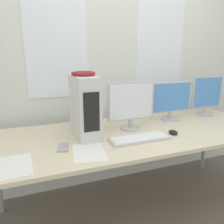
{
  "coord_description": "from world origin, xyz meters",
  "views": [
    {
      "loc": [
        -0.81,
        -1.1,
        1.39
      ],
      "look_at": [
        -0.22,
        0.47,
        0.95
      ],
      "focal_mm": 35.0,
      "sensor_mm": 36.0,
      "label": 1
    }
  ],
  "objects": [
    {
      "name": "mouse",
      "position": [
        0.25,
        0.3,
        0.78
      ],
      "size": [
        0.06,
        0.08,
        0.03
      ],
      "color": "black",
      "rests_on": "desk"
    },
    {
      "name": "paper_sheet_front",
      "position": [
        -0.95,
        0.18,
        0.76
      ],
      "size": [
        0.22,
        0.3,
        0.0
      ],
      "rotation": [
        0.0,
        0.0,
        0.04
      ],
      "color": "white",
      "rests_on": "desk"
    },
    {
      "name": "wall_back",
      "position": [
        0.0,
        1.07,
        1.35
      ],
      "size": [
        8.0,
        0.07,
        2.7
      ],
      "color": "silver",
      "rests_on": "ground_plane"
    },
    {
      "name": "pc_tower",
      "position": [
        -0.42,
        0.55,
        1.0
      ],
      "size": [
        0.17,
        0.43,
        0.48
      ],
      "color": "silver",
      "rests_on": "desk"
    },
    {
      "name": "monitor_right_near",
      "position": [
        0.47,
        0.66,
        0.97
      ],
      "size": [
        0.43,
        0.18,
        0.38
      ],
      "color": "#B7B7BC",
      "rests_on": "desk"
    },
    {
      "name": "monitor_main",
      "position": [
        -0.02,
        0.55,
        0.98
      ],
      "size": [
        0.42,
        0.18,
        0.41
      ],
      "color": "#B7B7BC",
      "rests_on": "desk"
    },
    {
      "name": "cell_phone",
      "position": [
        -0.63,
        0.34,
        0.77
      ],
      "size": [
        0.1,
        0.16,
        0.01
      ],
      "rotation": [
        0.0,
        0.0,
        -0.22
      ],
      "color": "#99999E",
      "rests_on": "desk"
    },
    {
      "name": "paper_sheet_left",
      "position": [
        -0.48,
        0.21,
        0.76
      ],
      "size": [
        0.25,
        0.32,
        0.0
      ],
      "rotation": [
        0.0,
        0.0,
        -0.14
      ],
      "color": "white",
      "rests_on": "desk"
    },
    {
      "name": "keyboard",
      "position": [
        -0.06,
        0.29,
        0.78
      ],
      "size": [
        0.46,
        0.16,
        0.02
      ],
      "color": "silver",
      "rests_on": "desk"
    },
    {
      "name": "desk",
      "position": [
        0.0,
        0.47,
        0.72
      ],
      "size": [
        2.46,
        0.94,
        0.76
      ],
      "color": "beige",
      "rests_on": "ground_plane"
    },
    {
      "name": "monitor_right_far",
      "position": [
        0.94,
        0.69,
        0.98
      ],
      "size": [
        0.37,
        0.18,
        0.41
      ],
      "color": "#B7B7BC",
      "rests_on": "desk"
    },
    {
      "name": "headphones",
      "position": [
        -0.42,
        0.55,
        1.26
      ],
      "size": [
        0.18,
        0.18,
        0.03
      ],
      "color": "maroon",
      "rests_on": "pc_tower"
    }
  ]
}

